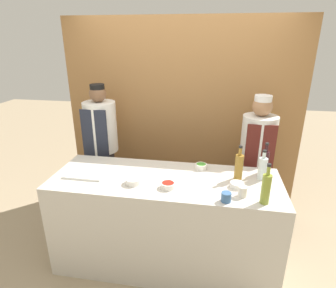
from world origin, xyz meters
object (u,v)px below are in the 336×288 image
Objects in this scene: bottle_clear at (262,168)px; bottle_vinegar at (239,166)px; cutting_board at (86,174)px; chef_left at (103,149)px; bottle_wine at (265,162)px; sauce_bowl_orange at (237,185)px; sauce_bowl_green at (201,166)px; cup_cream at (243,191)px; cup_blue at (226,197)px; bottle_oil at (266,188)px; sauce_bowl_brown at (134,181)px; sauce_bowl_red at (168,185)px; chef_right at (256,162)px.

bottle_clear is 0.86× the size of bottle_vinegar.
cutting_board is 0.22× the size of chef_left.
cutting_board is 1.20× the size of bottle_wine.
sauce_bowl_green reaches higher than sauce_bowl_orange.
cup_cream is (-0.19, -0.34, -0.07)m from bottle_clear.
cup_blue is at bearing -126.50° from bottle_clear.
bottle_clear is 0.56m from cup_blue.
cup_cream is (-0.16, 0.07, -0.09)m from bottle_oil.
bottle_oil is (0.19, -0.22, 0.11)m from sauce_bowl_orange.
bottle_vinegar is at bearing 15.08° from sauce_bowl_brown.
sauce_bowl_red is 0.88m from bottle_clear.
sauce_bowl_red is at bearing -3.78° from sauce_bowl_brown.
cup_blue is 0.05× the size of chef_left.
cup_cream is 0.05× the size of chef_right.
chef_left is 1.79m from chef_right.
sauce_bowl_red is 0.08× the size of chef_left.
cutting_board is at bearing -155.27° from chef_right.
chef_right is (0.22, 0.89, -0.13)m from cup_cream.
sauce_bowl_orange is at bearing 5.82° from sauce_bowl_brown.
cup_cream is at bearing -29.70° from chef_left.
bottle_vinegar is at bearing 93.45° from cup_cream.
bottle_oil is (0.18, -0.37, 0.00)m from bottle_vinegar.
sauce_bowl_orange is 0.60m from sauce_bowl_red.
bottle_wine is 0.52m from cup_cream.
sauce_bowl_brown is at bearing -174.18° from sauce_bowl_orange.
cup_cream reaches higher than sauce_bowl_red.
chef_left is (-1.76, 0.55, -0.16)m from bottle_clear.
sauce_bowl_green is at bearing 136.66° from sauce_bowl_orange.
bottle_vinegar reaches higher than cup_cream.
sauce_bowl_red is (0.31, -0.02, -0.00)m from sauce_bowl_brown.
cup_cream is at bearing -76.96° from sauce_bowl_orange.
sauce_bowl_orange is 1.04× the size of sauce_bowl_green.
bottle_clear is (1.62, 0.20, 0.10)m from cutting_board.
sauce_bowl_green is at bearing -20.07° from chef_left.
sauce_bowl_green is at bearing 112.36° from cup_blue.
chef_right reaches higher than bottle_vinegar.
sauce_bowl_orange is at bearing -26.05° from chef_left.
sauce_bowl_brown is 0.95m from bottle_vinegar.
bottle_wine reaches higher than sauce_bowl_green.
bottle_clear reaches higher than sauce_bowl_orange.
chef_left is (-0.95, 0.86, -0.07)m from sauce_bowl_red.
sauce_bowl_green is 0.35× the size of bottle_vinegar.
bottle_clear is at bearing 60.26° from cup_cream.
bottle_oil is at bearing -45.26° from sauce_bowl_green.
bottle_oil is 0.99m from chef_right.
sauce_bowl_green is at bearing -179.40° from bottle_wine.
sauce_bowl_brown is 1.18× the size of sauce_bowl_orange.
cup_blue is at bearing -106.00° from bottle_vinegar.
chef_right reaches higher than bottle_wine.
cup_blue is 0.05× the size of chef_right.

